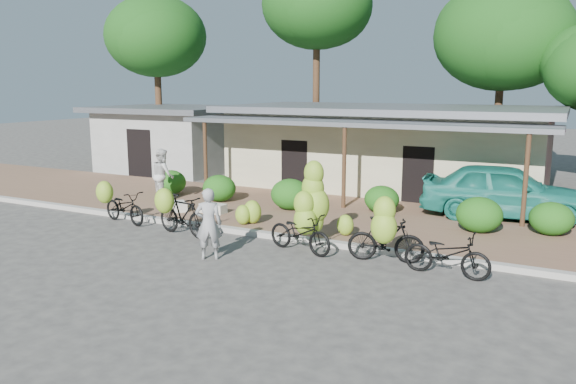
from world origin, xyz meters
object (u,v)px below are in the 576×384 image
bike_center (306,217)px  vendor (209,224)px  tree_far_center (315,3)px  bike_left (181,213)px  tree_back_left (154,35)px  teal_van (505,191)px  tree_center_right (499,34)px  bike_far_left (122,205)px  bike_far_right (447,254)px  bystander (163,175)px  sack_near (213,208)px  sack_far (180,206)px  bike_right (385,235)px

bike_center → vendor: 2.50m
tree_far_center → bike_left: 17.14m
tree_back_left → teal_van: (18.66, -6.11, -5.85)m
tree_center_right → teal_van: 11.20m
vendor → bike_far_left: bearing=-51.3°
bike_far_right → bystander: (-10.55, 3.17, 0.55)m
sack_near → teal_van: teal_van is taller
bystander → tree_back_left: bearing=-15.3°
sack_near → sack_far: bearing=-170.1°
bike_right → tree_back_left: bearing=42.3°
tree_far_center → bike_left: size_ratio=5.21×
tree_center_right → vendor: size_ratio=5.01×
tree_center_right → sack_far: tree_center_right is taller
bike_left → bike_right: 5.86m
sack_near → tree_far_center: bearing=100.0°
bystander → tree_far_center: bearing=-57.7°
bike_far_left → bike_center: size_ratio=0.88×
tree_far_center → tree_center_right: (9.00, 0.50, -1.84)m
tree_back_left → bike_far_right: (18.14, -12.08, -6.31)m
vendor → bike_left: bearing=-65.5°
bike_center → vendor: bearing=148.6°
bike_far_right → sack_far: bearing=80.1°
tree_center_right → bike_right: size_ratio=4.66×
bike_center → teal_van: bearing=-22.9°
bike_center → teal_van: bike_center is taller
tree_far_center → bike_far_right: tree_far_center is taller
bike_left → vendor: vendor is taller
sack_far → bike_far_right: bearing=-13.6°
vendor → bystander: bearing=-71.2°
tree_center_right → bike_far_left: 18.48m
tree_back_left → bystander: size_ratio=4.73×
bystander → teal_van: (11.06, 2.80, -0.09)m
bike_left → vendor: bearing=-115.4°
bike_center → vendor: (-1.77, -1.77, 0.02)m
bike_left → bike_far_left: bearing=92.0°
bike_far_left → bystander: 2.92m
tree_center_right → sack_near: tree_center_right is taller
bike_center → bike_right: (2.16, -0.20, -0.15)m
bike_left → sack_far: size_ratio=2.68×
tree_back_left → bike_right: tree_back_left is taller
sack_far → bystander: bearing=146.4°
tree_far_center → bystander: (-0.41, -11.91, -7.25)m
bike_center → bystander: (-6.91, 2.78, 0.19)m
bike_center → bike_far_right: 3.67m
sack_near → sack_far: sack_near is taller
tree_far_center → teal_van: tree_far_center is taller
tree_center_right → bystander: tree_center_right is taller
bike_far_right → tree_back_left: bearing=60.1°
bike_far_left → tree_far_center: bearing=14.5°
tree_center_right → bystander: (-9.41, -12.41, -5.41)m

